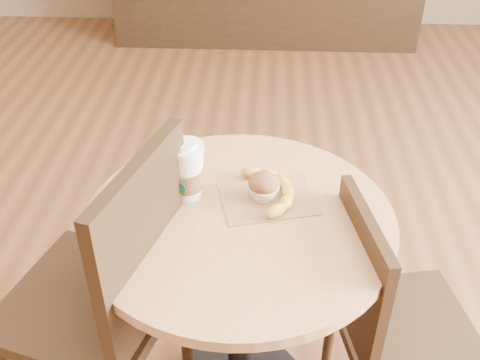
% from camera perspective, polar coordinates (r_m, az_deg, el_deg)
% --- Properties ---
extents(cafe_table, '(0.78, 0.78, 0.75)m').
position_cam_1_polar(cafe_table, '(1.53, -0.08, -9.11)').
color(cafe_table, black).
rests_on(cafe_table, ground).
extents(chair_left, '(0.54, 0.54, 0.98)m').
position_cam_1_polar(chair_left, '(1.53, -13.01, -11.32)').
color(chair_left, black).
rests_on(chair_left, ground).
extents(chair_right, '(0.42, 0.42, 0.81)m').
position_cam_1_polar(chair_right, '(1.62, 14.73, -13.39)').
color(chair_right, black).
rests_on(chair_right, ground).
extents(kraft_bag, '(0.28, 0.23, 0.00)m').
position_cam_1_polar(kraft_bag, '(1.46, 2.86, -1.92)').
color(kraft_bag, '#946947').
rests_on(kraft_bag, cafe_table).
extents(coffee_cup, '(0.10, 0.10, 0.16)m').
position_cam_1_polar(coffee_cup, '(1.43, -5.50, 0.80)').
color(coffee_cup, white).
rests_on(coffee_cup, cafe_table).
extents(muffin, '(0.08, 0.08, 0.07)m').
position_cam_1_polar(muffin, '(1.44, 2.43, -0.65)').
color(muffin, white).
rests_on(muffin, kraft_bag).
extents(banana, '(0.21, 0.26, 0.03)m').
position_cam_1_polar(banana, '(1.45, 3.04, -1.09)').
color(banana, gold).
rests_on(banana, kraft_bag).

